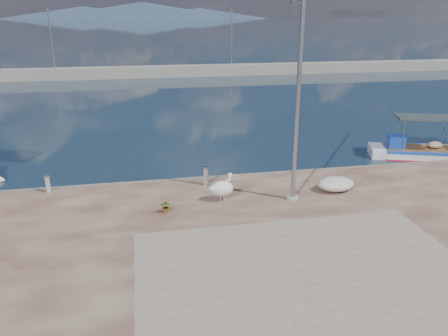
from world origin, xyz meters
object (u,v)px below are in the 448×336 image
boat_right (420,154)px  pelican (223,188)px  bollard_near (206,175)px  lamp_post (297,111)px

boat_right → pelican: bearing=-138.3°
pelican → bollard_near: (-0.35, 1.69, -0.08)m
pelican → lamp_post: 3.81m
bollard_near → boat_right: bearing=14.1°
boat_right → lamp_post: bearing=-131.0°
boat_right → bollard_near: boat_right is taller
boat_right → bollard_near: size_ratio=6.98×
boat_right → lamp_post: lamp_post is taller
boat_right → pelican: size_ratio=4.91×
boat_right → lamp_post: size_ratio=0.77×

